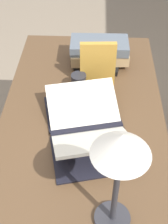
{
  "coord_description": "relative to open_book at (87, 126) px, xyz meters",
  "views": [
    {
      "loc": [
        0.96,
        0.05,
        1.68
      ],
      "look_at": [
        0.05,
        0.01,
        0.8
      ],
      "focal_mm": 50.0,
      "sensor_mm": 36.0,
      "label": 1
    }
  ],
  "objects": [
    {
      "name": "ground_plane",
      "position": [
        -0.08,
        -0.02,
        -0.75
      ],
      "size": [
        12.0,
        12.0,
        0.0
      ],
      "primitive_type": "plane",
      "color": "gray"
    },
    {
      "name": "book_stack_tall",
      "position": [
        -0.5,
        0.04,
        0.03
      ],
      "size": [
        0.24,
        0.31,
        0.13
      ],
      "color": "black",
      "rests_on": "reading_desk"
    },
    {
      "name": "open_book",
      "position": [
        0.0,
        0.0,
        0.0
      ],
      "size": [
        0.54,
        0.41,
        0.11
      ],
      "rotation": [
        0.0,
        0.0,
        0.23
      ],
      "color": "black",
      "rests_on": "reading_desk"
    },
    {
      "name": "reading_lamp",
      "position": [
        0.39,
        0.1,
        0.3
      ],
      "size": [
        0.16,
        0.16,
        0.41
      ],
      "color": "#2D2D33",
      "rests_on": "reading_desk"
    },
    {
      "name": "coffee_mug",
      "position": [
        -0.27,
        -0.05,
        0.01
      ],
      "size": [
        0.09,
        0.08,
        0.08
      ],
      "rotation": [
        0.0,
        0.0,
        0.62
      ],
      "color": "#28282D",
      "rests_on": "reading_desk"
    },
    {
      "name": "book_standing_upright",
      "position": [
        -0.32,
        0.04,
        0.08
      ],
      "size": [
        0.04,
        0.17,
        0.23
      ],
      "rotation": [
        0.0,
        0.0,
        0.06
      ],
      "color": "#BC8933",
      "rests_on": "reading_desk"
    },
    {
      "name": "reading_desk",
      "position": [
        -0.08,
        -0.02,
        -0.13
      ],
      "size": [
        1.36,
        0.72,
        0.72
      ],
      "color": "brown",
      "rests_on": "ground_plane"
    }
  ]
}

